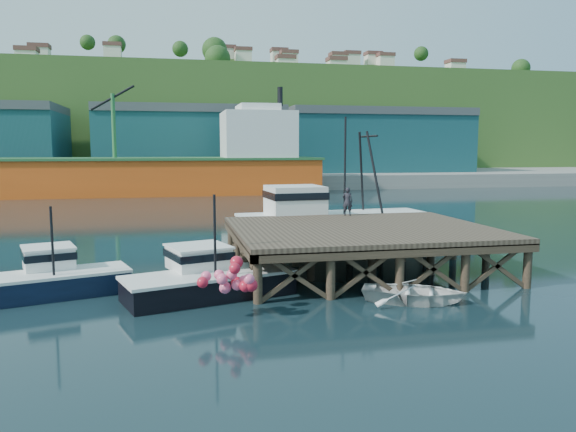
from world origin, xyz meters
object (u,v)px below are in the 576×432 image
object	(u,v)px
boat_navy	(52,277)
dockworker	(347,201)
boat_black	(207,277)
trawler	(332,221)
dinghy	(414,292)

from	to	relation	value
boat_navy	dockworker	world-z (taller)	dockworker
boat_navy	boat_black	world-z (taller)	boat_black
boat_navy	trawler	bearing A→B (deg)	13.14
boat_black	dinghy	xyz separation A→B (m)	(7.64, -2.62, -0.35)
boat_black	trawler	distance (m)	12.58
dinghy	dockworker	world-z (taller)	dockworker
dockworker	boat_navy	bearing A→B (deg)	46.41
boat_black	dinghy	bearing A→B (deg)	-36.33
dinghy	dockworker	bearing A→B (deg)	22.73
trawler	boat_navy	bearing A→B (deg)	-153.83
trawler	boat_black	bearing A→B (deg)	-133.78
boat_navy	boat_black	bearing A→B (deg)	-30.66
boat_navy	dinghy	distance (m)	14.28
boat_black	dockworker	world-z (taller)	boat_black
boat_black	dinghy	distance (m)	8.08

